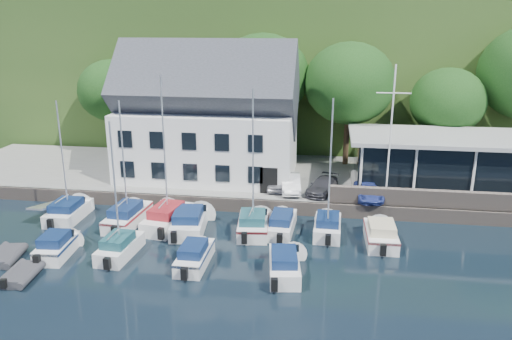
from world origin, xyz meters
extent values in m
plane|color=black|center=(0.00, 0.00, 0.00)|extent=(180.00, 180.00, 0.00)
cube|color=gray|center=(0.00, 17.50, 0.50)|extent=(60.00, 13.00, 1.00)
cube|color=#6C5F56|center=(0.00, 11.00, 0.50)|extent=(60.00, 0.30, 1.00)
cube|color=#29491B|center=(0.00, 62.00, 8.00)|extent=(160.00, 75.00, 16.00)
cube|color=#4F592C|center=(8.00, 70.00, 16.15)|extent=(50.00, 30.00, 0.30)
cube|color=#6C5F56|center=(12.00, 11.40, 1.60)|extent=(18.00, 0.50, 1.20)
imported|color=#B7B7BC|center=(-0.95, 13.69, 1.59)|extent=(1.41, 3.46, 1.18)
imported|color=silver|center=(0.09, 13.29, 1.64)|extent=(1.81, 4.04, 1.29)
imported|color=#333339|center=(2.48, 13.15, 1.56)|extent=(2.71, 4.19, 1.13)
imported|color=#2E3E8D|center=(5.81, 12.41, 1.59)|extent=(1.62, 3.56, 1.19)
camera|label=1|loc=(2.75, -22.52, 13.42)|focal=35.00mm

